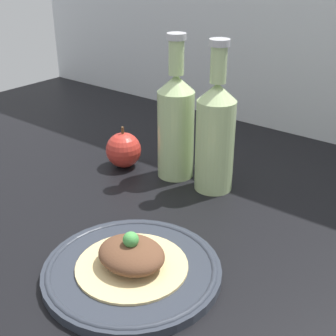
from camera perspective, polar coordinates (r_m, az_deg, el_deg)
ground_plane at (r=84.85cm, az=-0.98°, el=-7.04°), size 180.00×110.00×4.00cm
plate at (r=70.01cm, az=-4.40°, el=-12.29°), size 26.17×26.17×1.68cm
plated_food at (r=68.60cm, az=-4.47°, el=-10.74°), size 16.41×16.41×5.95cm
cider_bottle_left at (r=93.83cm, az=0.96°, el=5.52°), size 7.42×7.42×29.06cm
cider_bottle_right at (r=88.80cm, az=5.79°, el=4.19°), size 7.42×7.42×29.06cm
apple at (r=101.02cm, az=-5.45°, el=2.21°), size 7.62×7.62×9.08cm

